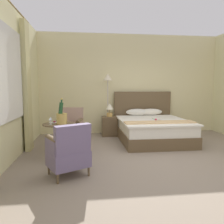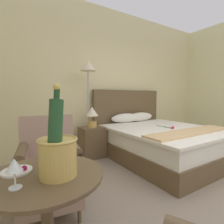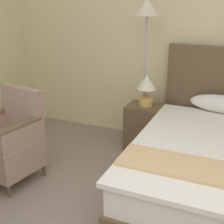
{
  "view_description": "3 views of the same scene",
  "coord_description": "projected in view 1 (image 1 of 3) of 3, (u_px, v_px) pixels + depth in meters",
  "views": [
    {
      "loc": [
        -1.38,
        -3.98,
        1.43
      ],
      "look_at": [
        -0.77,
        1.12,
        0.84
      ],
      "focal_mm": 35.0,
      "sensor_mm": 36.0,
      "label": 1
    },
    {
      "loc": [
        -2.1,
        -0.61,
        1.15
      ],
      "look_at": [
        -0.87,
        1.36,
        0.94
      ],
      "focal_mm": 28.0,
      "sensor_mm": 36.0,
      "label": 2
    },
    {
      "loc": [
        0.37,
        -1.12,
        1.8
      ],
      "look_at": [
        -0.52,
        0.92,
        0.99
      ],
      "focal_mm": 50.0,
      "sensor_mm": 36.0,
      "label": 3
    }
  ],
  "objects": [
    {
      "name": "ground_plane",
      "position": [
        158.0,
        161.0,
        4.25
      ],
      "size": [
        7.05,
        7.05,
        0.0
      ],
      "primitive_type": "plane",
      "color": "gray"
    },
    {
      "name": "wall_headboard_side",
      "position": [
        130.0,
        84.0,
        6.86
      ],
      "size": [
        5.67,
        0.12,
        3.04
      ],
      "color": "beige",
      "rests_on": "ground"
    },
    {
      "name": "wall_window_side",
      "position": [
        1.0,
        82.0,
        3.74
      ],
      "size": [
        0.27,
        5.64,
        3.04
      ],
      "color": "beige",
      "rests_on": "ground"
    },
    {
      "name": "bed",
      "position": [
        151.0,
        128.0,
        5.91
      ],
      "size": [
        1.79,
        2.12,
        1.29
      ],
      "color": "brown",
      "rests_on": "ground"
    },
    {
      "name": "nightstand",
      "position": [
        110.0,
        126.0,
        6.44
      ],
      "size": [
        0.47,
        0.37,
        0.57
      ],
      "color": "brown",
      "rests_on": "ground"
    },
    {
      "name": "bedside_lamp",
      "position": [
        110.0,
        108.0,
        6.38
      ],
      "size": [
        0.23,
        0.23,
        0.39
      ],
      "color": "tan",
      "rests_on": "nightstand"
    },
    {
      "name": "floor_lamp_brass",
      "position": [
        108.0,
        86.0,
        6.36
      ],
      "size": [
        0.28,
        0.28,
        1.82
      ],
      "color": "#B9AFAA",
      "rests_on": "ground"
    },
    {
      "name": "side_table_round",
      "position": [
        60.0,
        138.0,
        4.37
      ],
      "size": [
        0.65,
        0.65,
        0.71
      ],
      "color": "brown",
      "rests_on": "ground"
    },
    {
      "name": "champagne_bucket",
      "position": [
        62.0,
        117.0,
        4.27
      ],
      "size": [
        0.22,
        0.22,
        0.51
      ],
      "color": "tan",
      "rests_on": "side_table_round"
    },
    {
      "name": "wine_glass_near_bucket",
      "position": [
        64.0,
        117.0,
        4.49
      ],
      "size": [
        0.07,
        0.07,
        0.15
      ],
      "color": "white",
      "rests_on": "side_table_round"
    },
    {
      "name": "wine_glass_near_edge",
      "position": [
        50.0,
        119.0,
        4.22
      ],
      "size": [
        0.08,
        0.08,
        0.15
      ],
      "color": "white",
      "rests_on": "side_table_round"
    },
    {
      "name": "snack_plate",
      "position": [
        53.0,
        122.0,
        4.44
      ],
      "size": [
        0.17,
        0.17,
        0.04
      ],
      "color": "white",
      "rests_on": "side_table_round"
    },
    {
      "name": "armchair_by_window",
      "position": [
        71.0,
        130.0,
        5.11
      ],
      "size": [
        0.64,
        0.66,
        0.95
      ],
      "color": "brown",
      "rests_on": "ground"
    },
    {
      "name": "armchair_facing_bed",
      "position": [
        69.0,
        151.0,
        3.48
      ],
      "size": [
        0.76,
        0.73,
        0.87
      ],
      "color": "brown",
      "rests_on": "ground"
    }
  ]
}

